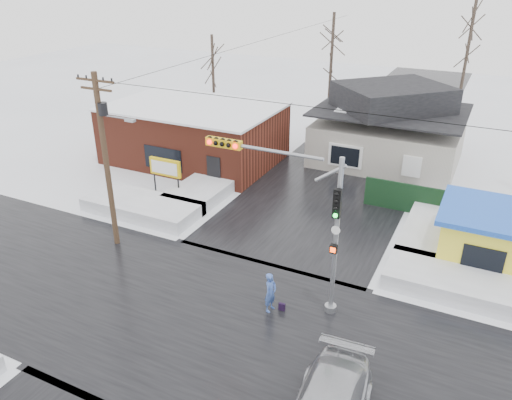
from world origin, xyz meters
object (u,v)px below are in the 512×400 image
at_px(traffic_signal, 300,209).
at_px(marquee_sign, 165,169).
at_px(pedestrian, 270,293).
at_px(utility_pole, 106,152).
at_px(kiosk, 486,236).

relative_size(traffic_signal, marquee_sign, 2.75).
height_order(traffic_signal, pedestrian, traffic_signal).
xyz_separation_m(utility_pole, kiosk, (17.43, 6.49, -3.65)).
height_order(utility_pole, kiosk, utility_pole).
height_order(marquee_sign, kiosk, kiosk).
bearing_deg(kiosk, pedestrian, -134.14).
bearing_deg(kiosk, marquee_sign, -178.45).
bearing_deg(marquee_sign, pedestrian, -35.34).
relative_size(traffic_signal, pedestrian, 3.86).
distance_m(marquee_sign, kiosk, 18.51).
height_order(traffic_signal, kiosk, traffic_signal).
distance_m(traffic_signal, utility_pole, 10.39).
relative_size(utility_pole, kiosk, 1.96).
bearing_deg(marquee_sign, kiosk, 1.55).
bearing_deg(traffic_signal, kiosk, 44.84).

